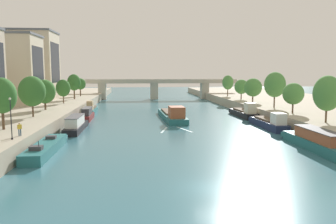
{
  "coord_description": "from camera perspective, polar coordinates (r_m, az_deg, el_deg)",
  "views": [
    {
      "loc": [
        -6.15,
        -27.52,
        10.03
      ],
      "look_at": [
        0.0,
        40.16,
        1.89
      ],
      "focal_mm": 35.55,
      "sensor_mm": 36.0,
      "label": 1
    }
  ],
  "objects": [
    {
      "name": "moored_boat_right_lone",
      "position": [
        62.72,
        16.94,
        -1.77
      ],
      "size": [
        2.69,
        13.53,
        3.22
      ],
      "color": "#1E284C",
      "rests_on": "ground"
    },
    {
      "name": "person_on_quay",
      "position": [
        44.02,
        -24.09,
        -2.57
      ],
      "size": [
        0.45,
        0.36,
        1.62
      ],
      "color": "navy",
      "rests_on": "quay_left"
    },
    {
      "name": "quay_right",
      "position": [
        93.68,
        22.48,
        0.89
      ],
      "size": [
        36.0,
        170.0,
        2.36
      ],
      "primitive_type": "cube",
      "color": "#A89E89",
      "rests_on": "ground"
    },
    {
      "name": "moored_boat_right_gap_after",
      "position": [
        47.5,
        24.05,
        -4.55
      ],
      "size": [
        2.8,
        14.75,
        2.74
      ],
      "color": "#23666B",
      "rests_on": "ground"
    },
    {
      "name": "tree_left_distant",
      "position": [
        49.59,
        -26.61,
        2.52
      ],
      "size": [
        3.8,
        3.8,
        6.98
      ],
      "color": "brown",
      "rests_on": "quay_left"
    },
    {
      "name": "wake_behind_barge",
      "position": [
        58.32,
        1.08,
        -3.06
      ],
      "size": [
        5.59,
        6.02,
        0.03
      ],
      "color": "#A5D1DB",
      "rests_on": "ground"
    },
    {
      "name": "moored_boat_right_end",
      "position": [
        76.64,
        12.89,
        -0.08
      ],
      "size": [
        3.1,
        13.1,
        3.56
      ],
      "color": "black",
      "rests_on": "ground"
    },
    {
      "name": "tree_right_second",
      "position": [
        75.63,
        17.85,
        4.49
      ],
      "size": [
        4.55,
        4.55,
        7.75
      ],
      "color": "brown",
      "rests_on": "quay_right"
    },
    {
      "name": "lamppost_left_bank",
      "position": [
        41.79,
        -25.33,
        -0.73
      ],
      "size": [
        0.28,
        0.28,
        4.83
      ],
      "color": "black",
      "rests_on": "quay_left"
    },
    {
      "name": "tree_right_distant",
      "position": [
        66.47,
        20.68,
        2.94
      ],
      "size": [
        3.9,
        3.9,
        5.7
      ],
      "color": "brown",
      "rests_on": "quay_right"
    },
    {
      "name": "barge_midriver",
      "position": [
        71.39,
        0.73,
        -0.47
      ],
      "size": [
        4.76,
        21.16,
        3.32
      ],
      "color": "#23666B",
      "rests_on": "ground"
    },
    {
      "name": "bridge_far",
      "position": [
        125.7,
        -2.39,
        4.41
      ],
      "size": [
        62.61,
        4.4,
        7.43
      ],
      "color": "#ADA899",
      "rests_on": "ground"
    },
    {
      "name": "moored_boat_left_end",
      "position": [
        44.49,
        -20.2,
        -5.76
      ],
      "size": [
        2.57,
        13.94,
        2.37
      ],
      "color": "#23666B",
      "rests_on": "ground"
    },
    {
      "name": "tree_left_midway",
      "position": [
        111.1,
        -14.82,
        4.66
      ],
      "size": [
        3.51,
        3.51,
        5.77
      ],
      "color": "brown",
      "rests_on": "quay_left"
    },
    {
      "name": "tree_left_second",
      "position": [
        72.72,
        -20.38,
        3.3
      ],
      "size": [
        4.32,
        4.32,
        6.18
      ],
      "color": "brown",
      "rests_on": "quay_left"
    },
    {
      "name": "tree_left_end_of_row",
      "position": [
        86.19,
        -17.54,
        3.93
      ],
      "size": [
        3.49,
        3.49,
        5.91
      ],
      "color": "brown",
      "rests_on": "quay_left"
    },
    {
      "name": "moored_boat_left_gap_after",
      "position": [
        84.76,
        -12.93,
        0.5
      ],
      "size": [
        2.03,
        11.67,
        3.25
      ],
      "color": "#23666B",
      "rests_on": "ground"
    },
    {
      "name": "tree_right_nearest",
      "position": [
        56.08,
        25.64,
        2.91
      ],
      "size": [
        4.18,
        4.18,
        7.2
      ],
      "color": "brown",
      "rests_on": "quay_right"
    },
    {
      "name": "quay_left",
      "position": [
        88.65,
        -25.74,
        0.42
      ],
      "size": [
        36.0,
        170.0,
        2.36
      ],
      "primitive_type": "cube",
      "color": "#A89E89",
      "rests_on": "ground"
    },
    {
      "name": "tree_right_midway",
      "position": [
        87.06,
        14.37,
        4.1
      ],
      "size": [
        4.47,
        4.47,
        6.18
      ],
      "color": "brown",
      "rests_on": "quay_right"
    },
    {
      "name": "tree_left_far",
      "position": [
        61.75,
        -22.29,
        3.3
      ],
      "size": [
        4.52,
        4.52,
        7.03
      ],
      "color": "brown",
      "rests_on": "quay_left"
    },
    {
      "name": "tree_right_end_of_row",
      "position": [
        109.09,
        10.22,
        5.0
      ],
      "size": [
        3.57,
        3.57,
        6.71
      ],
      "color": "brown",
      "rests_on": "quay_right"
    },
    {
      "name": "tree_right_by_lamp",
      "position": [
        96.62,
        12.47,
        4.25
      ],
      "size": [
        3.93,
        3.93,
        5.67
      ],
      "color": "brown",
      "rests_on": "quay_right"
    },
    {
      "name": "moored_boat_left_lone",
      "position": [
        59.27,
        -15.52,
        -2.08
      ],
      "size": [
        2.46,
        12.58,
        2.67
      ],
      "color": "black",
      "rests_on": "ground"
    },
    {
      "name": "moored_boat_left_near",
      "position": [
        72.44,
        -13.64,
        -0.45
      ],
      "size": [
        2.03,
        10.03,
        2.65
      ],
      "color": "maroon",
      "rests_on": "ground"
    },
    {
      "name": "ground_plane",
      "position": [
        29.93,
        7.16,
        -12.8
      ],
      "size": [
        400.0,
        400.0,
        0.0
      ],
      "primitive_type": "plane",
      "color": "#336675"
    },
    {
      "name": "building_left_far_end",
      "position": [
        103.56,
        -22.58,
        7.42
      ],
      "size": [
        14.67,
        12.54,
        19.33
      ],
      "color": "beige",
      "rests_on": "quay_left"
    },
    {
      "name": "building_left_tall",
      "position": [
        87.11,
        -25.95,
        6.56
      ],
      "size": [
        14.95,
        10.97,
        16.57
      ],
      "color": "beige",
      "rests_on": "quay_left"
    },
    {
      "name": "tree_left_nearest",
      "position": [
        98.75,
        -15.83,
        4.9
      ],
      "size": [
        3.76,
        3.76,
        7.14
      ],
      "color": "brown",
      "rests_on": "quay_left"
    }
  ]
}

